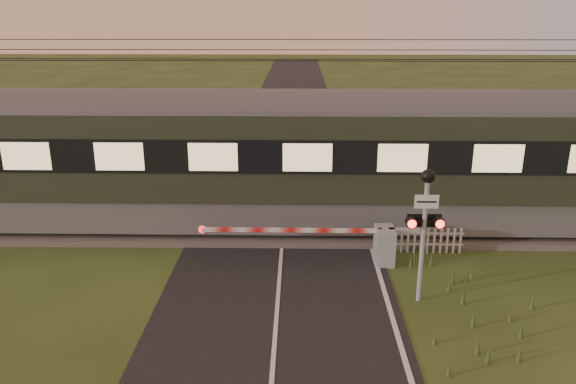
{
  "coord_description": "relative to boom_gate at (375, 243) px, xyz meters",
  "views": [
    {
      "loc": [
        0.51,
        -10.92,
        7.01
      ],
      "look_at": [
        0.23,
        3.2,
        2.36
      ],
      "focal_mm": 35.0,
      "sensor_mm": 36.0,
      "label": 1
    }
  ],
  "objects": [
    {
      "name": "track_bed",
      "position": [
        -2.7,
        2.59,
        -0.53
      ],
      "size": [
        140.0,
        3.4,
        0.39
      ],
      "color": "#47423D",
      "rests_on": "ground"
    },
    {
      "name": "boom_gate",
      "position": [
        0.0,
        0.0,
        0.0
      ],
      "size": [
        6.29,
        0.82,
        1.09
      ],
      "color": "gray",
      "rests_on": "ground"
    },
    {
      "name": "road",
      "position": [
        -2.68,
        -4.15,
        -0.59
      ],
      "size": [
        6.0,
        140.0,
        0.03
      ],
      "color": "black",
      "rests_on": "ground"
    },
    {
      "name": "overhead_wires",
      "position": [
        -2.7,
        2.59,
        5.13
      ],
      "size": [
        120.0,
        0.62,
        0.62
      ],
      "color": "black",
      "rests_on": "ground"
    },
    {
      "name": "crossing_signal",
      "position": [
        0.84,
        -2.2,
        1.76
      ],
      "size": [
        0.87,
        0.36,
        3.43
      ],
      "color": "gray",
      "rests_on": "ground"
    },
    {
      "name": "ground",
      "position": [
        -2.7,
        -3.91,
        -0.6
      ],
      "size": [
        160.0,
        160.0,
        0.0
      ],
      "primitive_type": "plane",
      "color": "#2B3B17",
      "rests_on": "ground"
    },
    {
      "name": "picket_fence",
      "position": [
        1.67,
        0.69,
        -0.19
      ],
      "size": [
        2.14,
        0.07,
        0.8
      ],
      "color": "silver",
      "rests_on": "ground"
    }
  ]
}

